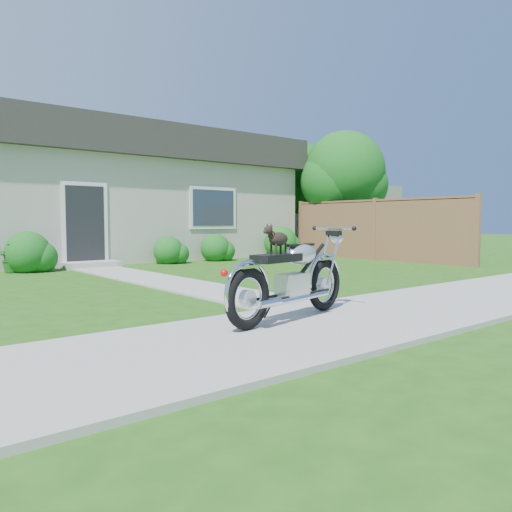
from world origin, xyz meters
The scene contains 11 objects.
ground centered at (0.00, 0.00, 0.00)m, with size 80.00×80.00×0.00m, color #235114.
sidewalk centered at (0.00, 0.00, 0.02)m, with size 24.00×2.20×0.04m, color #9E9B93.
walkway centered at (-1.50, 5.00, 0.01)m, with size 1.20×8.00×0.03m, color #9E9B93.
house centered at (0.00, 11.99, 2.16)m, with size 12.60×7.03×4.50m.
fence centered at (6.30, 5.75, 0.94)m, with size 0.12×6.62×1.90m.
tree_near centered at (7.58, 7.93, 2.81)m, with size 2.87×2.85×4.38m.
tree_far centered at (7.57, 10.68, 2.85)m, with size 2.91×2.90×4.45m.
shrub_row centered at (0.05, 8.50, 0.42)m, with size 10.98×1.11×1.11m.
potted_plant_left centered at (-3.35, 8.55, 0.34)m, with size 0.61×0.53×0.68m, color #195F19.
potted_plant_right centered at (0.46, 8.55, 0.33)m, with size 0.37×0.37×0.67m, color #235C19.
motorcycle_with_dog centered at (-2.19, 0.38, 0.54)m, with size 2.21×0.74×1.10m.
Camera 1 is at (-6.19, -3.88, 1.19)m, focal length 35.00 mm.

